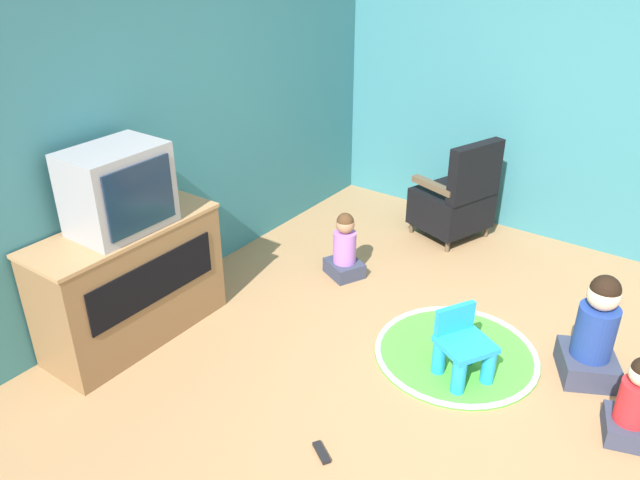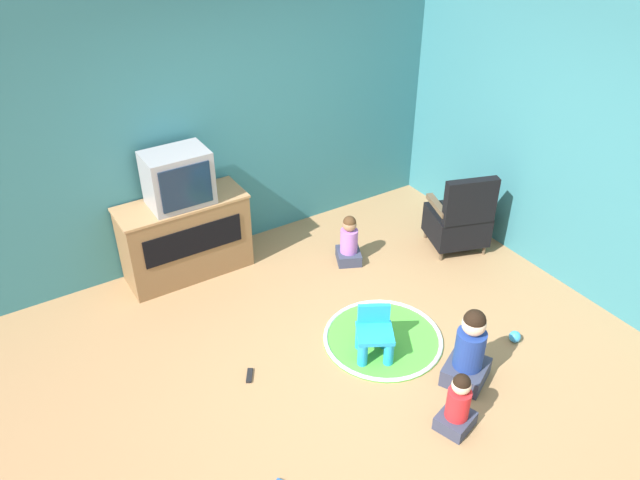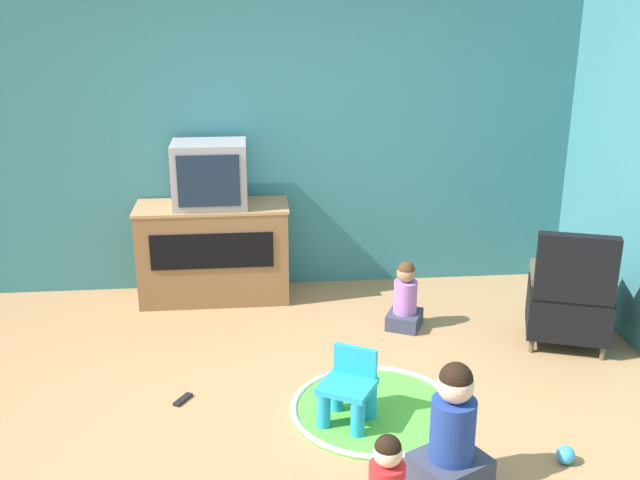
# 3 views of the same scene
# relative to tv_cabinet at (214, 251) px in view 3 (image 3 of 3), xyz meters

# --- Properties ---
(ground_plane) EXTENTS (30.00, 30.00, 0.00)m
(ground_plane) POSITION_rel_tv_cabinet_xyz_m (0.63, -2.00, -0.41)
(ground_plane) COLOR #9E754C
(wall_back) EXTENTS (5.49, 0.12, 2.74)m
(wall_back) POSITION_rel_tv_cabinet_xyz_m (0.37, 0.32, 0.96)
(wall_back) COLOR teal
(wall_back) RESTS_ON ground_plane
(tv_cabinet) EXTENTS (1.21, 0.49, 0.80)m
(tv_cabinet) POSITION_rel_tv_cabinet_xyz_m (0.00, 0.00, 0.00)
(tv_cabinet) COLOR brown
(tv_cabinet) RESTS_ON ground_plane
(television) EXTENTS (0.57, 0.41, 0.51)m
(television) POSITION_rel_tv_cabinet_xyz_m (-0.00, -0.02, 0.64)
(television) COLOR #939399
(television) RESTS_ON tv_cabinet
(black_armchair) EXTENTS (0.69, 0.67, 0.89)m
(black_armchair) POSITION_rel_tv_cabinet_xyz_m (2.53, -1.10, -0.06)
(black_armchair) COLOR brown
(black_armchair) RESTS_ON ground_plane
(yellow_kid_chair) EXTENTS (0.40, 0.39, 0.44)m
(yellow_kid_chair) POSITION_rel_tv_cabinet_xyz_m (0.85, -1.93, -0.22)
(yellow_kid_chair) COLOR #1E99DB
(yellow_kid_chair) RESTS_ON ground_plane
(play_mat) EXTENTS (1.04, 1.04, 0.04)m
(play_mat) POSITION_rel_tv_cabinet_xyz_m (1.03, -1.83, -0.40)
(play_mat) COLOR green
(play_mat) RESTS_ON ground_plane
(child_watching_left) EXTENTS (0.46, 0.44, 0.70)m
(child_watching_left) POSITION_rel_tv_cabinet_xyz_m (1.30, -2.55, -0.11)
(child_watching_left) COLOR #33384C
(child_watching_left) RESTS_ON ground_plane
(child_watching_right) EXTENTS (0.33, 0.34, 0.53)m
(child_watching_right) POSITION_rel_tv_cabinet_xyz_m (1.44, -0.69, -0.18)
(child_watching_right) COLOR #33384C
(child_watching_right) RESTS_ON ground_plane
(toy_ball) EXTENTS (0.10, 0.10, 0.10)m
(toy_ball) POSITION_rel_tv_cabinet_xyz_m (1.97, -2.45, -0.36)
(toy_ball) COLOR #3399E5
(toy_ball) RESTS_ON ground_plane
(remote_control) EXTENTS (0.12, 0.15, 0.02)m
(remote_control) POSITION_rel_tv_cabinet_xyz_m (-0.15, -1.61, -0.40)
(remote_control) COLOR black
(remote_control) RESTS_ON ground_plane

